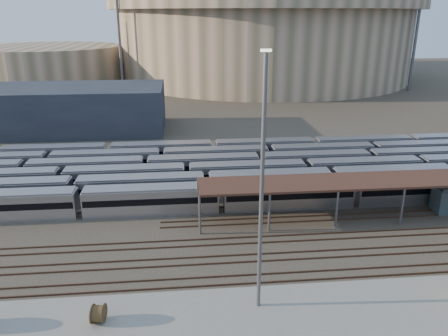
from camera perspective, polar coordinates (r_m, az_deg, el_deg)
ground at (r=54.20m, az=5.52°, el=-8.81°), size 420.00×420.00×0.00m
apron at (r=41.03m, az=2.43°, el=-19.03°), size 50.00×9.00×0.20m
subway_trains at (r=70.18m, az=3.02°, el=-0.35°), size 128.04×23.90×3.60m
inspection_shed at (r=63.33m, az=24.89°, el=-1.40°), size 60.30×6.00×5.30m
empty_tracks at (r=49.91m, az=6.62°, el=-11.42°), size 170.00×9.62×0.18m
stadium at (r=190.15m, az=5.13°, el=16.73°), size 124.00×124.00×32.50m
secondary_arena at (r=184.65m, az=-21.92°, el=12.40°), size 56.00×56.00×14.00m
service_building at (r=106.81m, az=-19.34°, el=7.31°), size 42.00×20.00×10.00m
floodlight_0 at (r=158.09m, az=-13.60°, el=17.24°), size 4.00×1.00×38.40m
floodlight_2 at (r=167.08m, az=23.90°, el=16.27°), size 4.00×1.00×38.40m
floodlight_3 at (r=206.77m, az=-5.99°, el=18.08°), size 4.00×1.00×38.40m
cable_reel_west at (r=41.42m, az=-16.08°, el=-17.79°), size 1.21×1.85×1.73m
yard_light_pole at (r=36.65m, az=4.95°, el=-2.83°), size 0.80×0.36×22.96m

